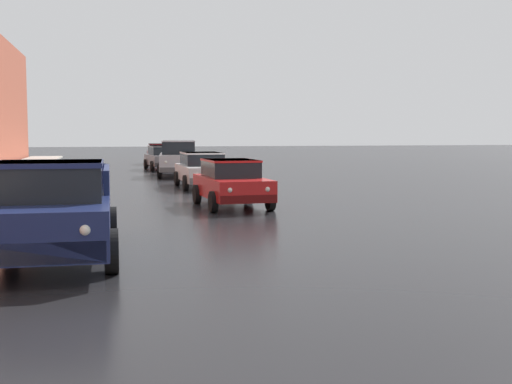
# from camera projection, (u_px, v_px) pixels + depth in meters

# --- Properties ---
(snow_bank_near_corner_left) EXTENTS (2.90, 1.16, 0.69)m
(snow_bank_near_corner_left) POSITION_uv_depth(u_px,v_px,m) (37.00, 173.00, 30.90)
(snow_bank_near_corner_left) COLOR white
(snow_bank_near_corner_left) RESTS_ON ground
(snow_bank_along_left_kerb) EXTENTS (1.67, 1.19, 0.77)m
(snow_bank_along_left_kerb) POSITION_uv_depth(u_px,v_px,m) (236.00, 168.00, 35.27)
(snow_bank_along_left_kerb) COLOR white
(snow_bank_along_left_kerb) RESTS_ON ground
(snow_bank_mid_block_left) EXTENTS (2.69, 1.11, 0.87)m
(snow_bank_mid_block_left) POSITION_uv_depth(u_px,v_px,m) (5.00, 182.00, 24.50)
(snow_bank_mid_block_left) COLOR white
(snow_bank_mid_block_left) RESTS_ON ground
(pickup_truck_darkblue_approaching_near_lane) EXTENTS (2.22, 5.40, 1.76)m
(pickup_truck_darkblue_approaching_near_lane) POSITION_uv_depth(u_px,v_px,m) (53.00, 209.00, 11.86)
(pickup_truck_darkblue_approaching_near_lane) COLOR navy
(pickup_truck_darkblue_approaching_near_lane) RESTS_ON ground
(sedan_red_parked_kerbside_close) EXTENTS (2.03, 3.99, 1.42)m
(sedan_red_parked_kerbside_close) POSITION_uv_depth(u_px,v_px,m) (231.00, 182.00, 20.14)
(sedan_red_parked_kerbside_close) COLOR red
(sedan_red_parked_kerbside_close) RESTS_ON ground
(sedan_white_parked_kerbside_mid) EXTENTS (2.03, 4.24, 1.42)m
(sedan_white_parked_kerbside_mid) POSITION_uv_depth(u_px,v_px,m) (202.00, 169.00, 27.15)
(sedan_white_parked_kerbside_mid) COLOR silver
(sedan_white_parked_kerbside_mid) RESTS_ON ground
(suv_silver_parked_far_down_block) EXTENTS (2.39, 4.67, 1.82)m
(suv_silver_parked_far_down_block) POSITION_uv_depth(u_px,v_px,m) (178.00, 157.00, 33.91)
(suv_silver_parked_far_down_block) COLOR #B7B7BC
(suv_silver_parked_far_down_block) RESTS_ON ground
(sedan_grey_queued_behind_truck) EXTENTS (2.24, 4.42, 1.42)m
(sedan_grey_queued_behind_truck) POSITION_uv_depth(u_px,v_px,m) (164.00, 157.00, 39.51)
(sedan_grey_queued_behind_truck) COLOR slate
(sedan_grey_queued_behind_truck) RESTS_ON ground
(sedan_maroon_at_far_intersection) EXTENTS (2.05, 4.13, 1.42)m
(sedan_maroon_at_far_intersection) POSITION_uv_depth(u_px,v_px,m) (160.00, 153.00, 46.67)
(sedan_maroon_at_far_intersection) COLOR maroon
(sedan_maroon_at_far_intersection) RESTS_ON ground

